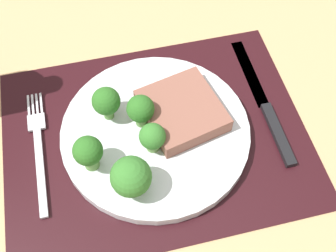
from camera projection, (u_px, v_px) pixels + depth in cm
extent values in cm
cube|color=tan|center=(156.00, 142.00, 59.28)|extent=(140.00, 110.00, 3.00)
cube|color=black|center=(156.00, 136.00, 57.88)|extent=(41.48, 31.69, 0.30)
cylinder|color=silver|center=(155.00, 132.00, 57.08)|extent=(25.68, 25.68, 1.60)
cube|color=#8C5647|center=(182.00, 111.00, 56.58)|extent=(11.83, 12.27, 2.38)
cylinder|color=#5B8942|center=(108.00, 112.00, 56.73)|extent=(1.37, 1.37, 1.91)
sphere|color=#2D6B23|center=(106.00, 101.00, 54.55)|extent=(3.81, 3.81, 3.81)
cylinder|color=#6B994C|center=(153.00, 145.00, 54.37)|extent=(1.80, 1.80, 1.35)
sphere|color=#387A2D|center=(152.00, 136.00, 52.55)|extent=(3.45, 3.45, 3.45)
cylinder|color=#5B8942|center=(91.00, 161.00, 52.66)|extent=(1.92, 1.92, 2.15)
sphere|color=#2D6B23|center=(88.00, 151.00, 50.40)|extent=(3.75, 3.75, 3.75)
cylinder|color=#6B994C|center=(133.00, 186.00, 51.23)|extent=(1.44, 1.44, 1.39)
sphere|color=#387A2D|center=(131.00, 177.00, 48.84)|extent=(5.00, 5.00, 5.00)
cylinder|color=#5B8942|center=(142.00, 119.00, 56.22)|extent=(1.65, 1.65, 1.78)
sphere|color=#2D6B23|center=(140.00, 109.00, 54.13)|extent=(3.70, 3.70, 3.70)
cube|color=silver|center=(41.00, 171.00, 54.58)|extent=(1.00, 13.00, 0.50)
cube|color=silver|center=(36.00, 122.00, 58.59)|extent=(2.40, 2.60, 0.40)
cube|color=silver|center=(29.00, 106.00, 60.08)|extent=(0.30, 3.60, 0.35)
cube|color=silver|center=(33.00, 105.00, 60.15)|extent=(0.30, 3.60, 0.35)
cube|color=silver|center=(37.00, 104.00, 60.22)|extent=(0.30, 3.60, 0.35)
cube|color=silver|center=(41.00, 103.00, 60.30)|extent=(0.30, 3.60, 0.35)
cube|color=black|center=(278.00, 134.00, 57.41)|extent=(1.40, 10.00, 0.80)
cube|color=silver|center=(250.00, 72.00, 63.54)|extent=(1.80, 13.00, 0.30)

